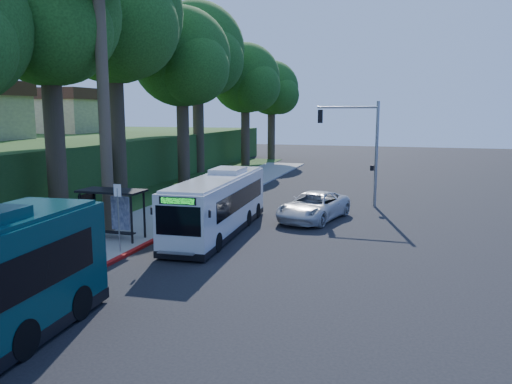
% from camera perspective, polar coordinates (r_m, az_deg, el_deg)
% --- Properties ---
extents(ground, '(140.00, 140.00, 0.00)m').
position_cam_1_polar(ground, '(25.66, 1.15, -5.09)').
color(ground, black).
rests_on(ground, ground).
extents(sidewalk, '(4.50, 70.00, 0.12)m').
position_cam_1_polar(sidewalk, '(28.44, -13.19, -3.79)').
color(sidewalk, gray).
rests_on(sidewalk, ground).
extents(red_curb, '(0.25, 30.00, 0.13)m').
position_cam_1_polar(red_curb, '(23.96, -13.17, -6.22)').
color(red_curb, maroon).
rests_on(red_curb, ground).
extents(grass_verge, '(8.00, 70.00, 0.06)m').
position_cam_1_polar(grass_verge, '(35.58, -17.15, -1.42)').
color(grass_verge, '#234719').
rests_on(grass_verge, ground).
extents(bus_shelter, '(3.20, 1.51, 2.55)m').
position_cam_1_polar(bus_shelter, '(25.69, -16.42, -1.33)').
color(bus_shelter, black).
rests_on(bus_shelter, ground).
extents(stop_sign_pole, '(0.35, 0.06, 3.17)m').
position_cam_1_polar(stop_sign_pole, '(22.88, -15.47, -1.85)').
color(stop_sign_pole, gray).
rests_on(stop_sign_pole, ground).
extents(traffic_signal_pole, '(4.10, 0.30, 7.00)m').
position_cam_1_polar(traffic_signal_pole, '(34.13, 11.94, 5.80)').
color(traffic_signal_pole, gray).
rests_on(traffic_signal_pole, ground).
extents(hillside_backdrop, '(24.00, 60.00, 8.80)m').
position_cam_1_polar(hillside_backdrop, '(51.27, -23.38, 4.09)').
color(hillside_backdrop, '#234719').
rests_on(hillside_backdrop, ground).
extents(tree_0, '(8.40, 8.00, 15.70)m').
position_cam_1_polar(tree_0, '(31.00, -22.61, 17.56)').
color(tree_0, '#382B1E').
rests_on(tree_0, ground).
extents(tree_1, '(10.50, 10.00, 18.26)m').
position_cam_1_polar(tree_1, '(38.25, -15.97, 18.49)').
color(tree_1, '#382B1E').
rests_on(tree_1, ground).
extents(tree_2, '(8.82, 8.40, 15.12)m').
position_cam_1_polar(tree_2, '(44.24, -8.39, 14.48)').
color(tree_2, '#382B1E').
rests_on(tree_2, ground).
extents(tree_3, '(10.08, 9.60, 17.28)m').
position_cam_1_polar(tree_3, '(52.46, -6.63, 15.32)').
color(tree_3, '#382B1E').
rests_on(tree_3, ground).
extents(tree_4, '(8.40, 8.00, 14.14)m').
position_cam_1_polar(tree_4, '(58.88, -1.15, 12.51)').
color(tree_4, '#382B1E').
rests_on(tree_4, ground).
extents(tree_5, '(7.35, 7.00, 12.86)m').
position_cam_1_polar(tree_5, '(66.24, 1.86, 11.48)').
color(tree_5, '#382B1E').
rests_on(tree_5, ground).
extents(white_bus, '(2.87, 10.97, 3.24)m').
position_cam_1_polar(white_bus, '(26.24, -4.25, -1.26)').
color(white_bus, silver).
rests_on(white_bus, ground).
extents(pickup, '(4.02, 6.34, 1.63)m').
position_cam_1_polar(pickup, '(29.54, 6.61, -1.63)').
color(pickup, silver).
rests_on(pickup, ground).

